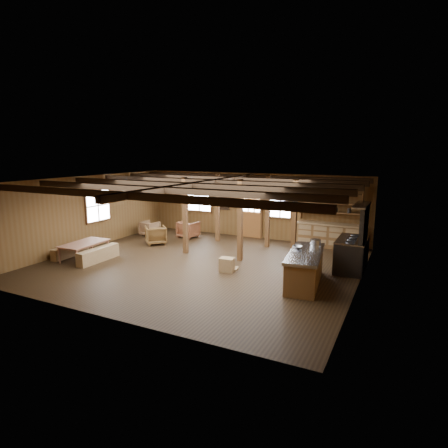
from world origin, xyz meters
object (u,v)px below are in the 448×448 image
at_px(dining_table, 85,251).
at_px(armchair_a, 156,235).
at_px(commercial_range, 353,249).
at_px(armchair_c, 150,228).
at_px(armchair_b, 188,229).
at_px(kitchen_island, 305,268).

distance_m(dining_table, armchair_a, 3.02).
bearing_deg(commercial_range, armchair_a, 179.91).
relative_size(armchair_a, armchair_c, 1.12).
relative_size(armchair_b, armchair_c, 1.10).
xyz_separation_m(commercial_range, dining_table, (-8.54, -2.87, -0.38)).
bearing_deg(armchair_a, armchair_b, -154.68).
height_order(kitchen_island, armchair_b, kitchen_island).
bearing_deg(dining_table, kitchen_island, -85.85).
relative_size(dining_table, armchair_a, 2.10).
relative_size(dining_table, armchair_c, 2.35).
height_order(kitchen_island, commercial_range, commercial_range).
relative_size(dining_table, armchair_b, 2.14).
bearing_deg(armchair_c, kitchen_island, 166.20).
relative_size(commercial_range, dining_table, 1.27).
distance_m(armchair_a, armchair_c, 1.65).
distance_m(dining_table, armchair_c, 4.04).
bearing_deg(kitchen_island, commercial_range, 54.34).
distance_m(kitchen_island, armchair_a, 6.90).
bearing_deg(armchair_b, armchair_a, 78.29).
xyz_separation_m(dining_table, armchair_b, (1.45, 4.47, 0.06)).
bearing_deg(armchair_a, commercial_range, 134.96).
xyz_separation_m(commercial_range, armchair_b, (-7.09, 1.60, -0.32)).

